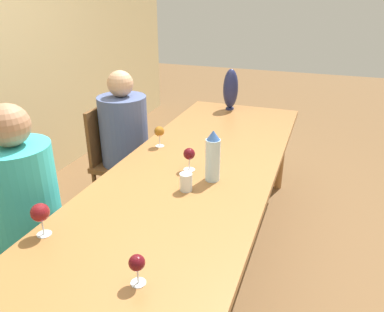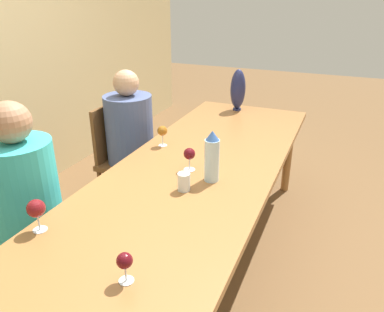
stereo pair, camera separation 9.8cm
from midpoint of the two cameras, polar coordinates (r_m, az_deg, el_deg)
The scene contains 13 objects.
ground_plane at distance 2.59m, azimuth 0.91°, elevation -17.33°, with size 14.00×14.00×0.00m, color brown.
dining_table at distance 2.20m, azimuth 1.02°, elevation -4.06°, with size 2.95×0.94×0.73m.
water_bottle at distance 2.05m, azimuth 4.43°, elevation -0.14°, with size 0.08×0.08×0.29m.
water_tumbler at distance 1.98m, azimuth 0.18°, elevation -3.97°, with size 0.07×0.07×0.10m.
vase at distance 3.33m, azimuth 7.86°, elevation 10.01°, with size 0.13×0.13×0.36m.
wine_glass_0 at distance 1.75m, azimuth -21.18°, elevation -7.55°, with size 0.08×0.08×0.15m.
wine_glass_1 at distance 1.40m, azimuth -8.18°, elevation -15.68°, with size 0.06×0.06×0.12m.
wine_glass_2 at distance 2.53m, azimuth -3.43°, elevation 3.76°, with size 0.07×0.07×0.14m.
wine_glass_3 at distance 2.18m, azimuth 0.89°, elevation 0.21°, with size 0.07×0.07×0.14m.
chair_near at distance 2.37m, azimuth -23.34°, elevation -9.70°, with size 0.44×0.44×0.88m.
chair_far at distance 3.09m, azimuth -9.43°, elevation 0.08°, with size 0.44×0.44×0.88m.
person_near at distance 2.23m, azimuth -22.51°, elevation -6.64°, with size 0.37×0.37×1.21m.
person_far at distance 2.99m, azimuth -8.23°, elevation 2.39°, with size 0.37×0.37×1.17m.
Camera 2 is at (-1.79, -0.76, 1.71)m, focal length 35.00 mm.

